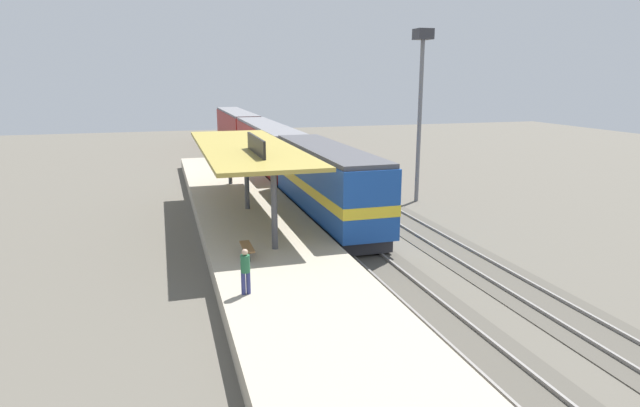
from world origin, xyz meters
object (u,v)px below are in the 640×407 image
object	(u,v)px
passenger_carriage_front	(268,148)
light_mast	(421,80)
locomotive	(327,183)
person_waiting	(245,269)
platform_bench	(247,247)
passenger_carriage_rear	(237,128)

from	to	relation	value
passenger_carriage_front	light_mast	size ratio (longest dim) A/B	1.71
locomotive	person_waiting	xyz separation A→B (m)	(-6.69, -11.67, -0.56)
light_mast	person_waiting	bearing A→B (deg)	-133.28
platform_bench	passenger_carriage_rear	bearing A→B (deg)	82.63
locomotive	passenger_carriage_front	xyz separation A→B (m)	(0.00, 18.00, -0.10)
person_waiting	platform_bench	bearing A→B (deg)	80.48
passenger_carriage_rear	person_waiting	size ratio (longest dim) A/B	11.70
platform_bench	locomotive	world-z (taller)	locomotive
person_waiting	locomotive	bearing A→B (deg)	60.19
platform_bench	person_waiting	size ratio (longest dim) A/B	0.99
passenger_carriage_front	passenger_carriage_rear	distance (m)	20.80
platform_bench	light_mast	size ratio (longest dim) A/B	0.15
passenger_carriage_front	light_mast	world-z (taller)	light_mast
passenger_carriage_rear	person_waiting	bearing A→B (deg)	-97.55
locomotive	light_mast	world-z (taller)	light_mast
light_mast	locomotive	bearing A→B (deg)	-154.53
person_waiting	passenger_carriage_front	bearing A→B (deg)	77.30
platform_bench	person_waiting	distance (m)	4.19
locomotive	passenger_carriage_rear	distance (m)	38.80
passenger_carriage_rear	light_mast	size ratio (longest dim) A/B	1.71
passenger_carriage_rear	light_mast	world-z (taller)	light_mast
passenger_carriage_rear	passenger_carriage_front	bearing A→B (deg)	-90.00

